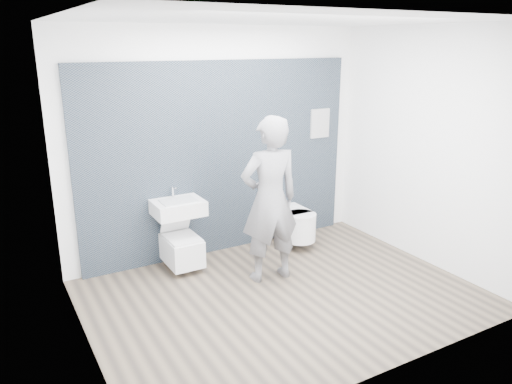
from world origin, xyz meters
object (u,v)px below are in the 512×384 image
visitor (270,200)px  toilet_rounded (295,224)px  washbasin (178,207)px  toilet_square (182,248)px

visitor → toilet_rounded: bearing=-135.1°
toilet_rounded → washbasin: bearing=175.2°
washbasin → toilet_rounded: bearing=-4.8°
washbasin → toilet_square: 0.50m
washbasin → toilet_square: bearing=-90.0°
washbasin → toilet_square: (-0.00, -0.05, -0.50)m
washbasin → toilet_rounded: size_ratio=0.84×
washbasin → toilet_square: size_ratio=0.82×
washbasin → visitor: bearing=-45.1°
toilet_rounded → toilet_square: bearing=177.2°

